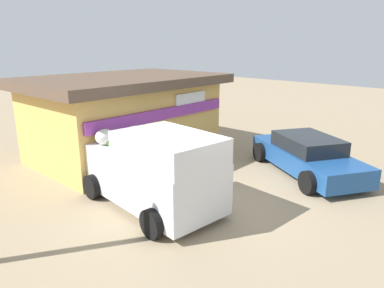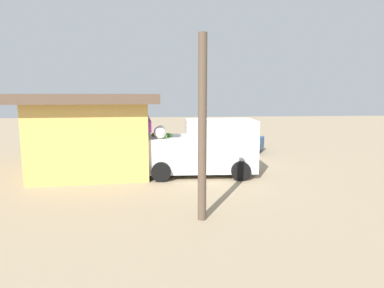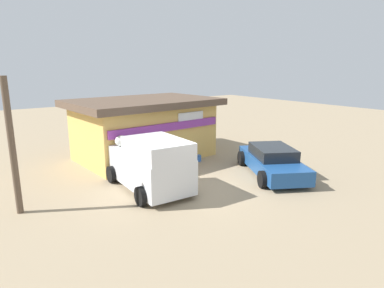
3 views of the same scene
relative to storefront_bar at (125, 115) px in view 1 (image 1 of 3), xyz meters
The scene contains 8 objects.
ground_plane 5.34m from the storefront_bar, 100.32° to the right, with size 60.00×60.00×0.00m, color #9E896B.
storefront_bar is the anchor object (origin of this frame).
delivery_van 4.58m from the storefront_bar, 115.95° to the right, with size 2.29×4.41×2.89m.
parked_sedan 6.49m from the storefront_bar, 61.83° to the right, with size 3.60×4.64×1.23m.
vendor_standing 2.14m from the storefront_bar, 105.65° to the right, with size 0.54×0.43×1.64m.
customer_bending 3.11m from the storefront_bar, 133.08° to the right, with size 0.66×0.71×1.38m.
unloaded_banana_pile 2.66m from the storefront_bar, 144.65° to the right, with size 0.69×0.70×0.38m.
paint_bucket 3.10m from the storefront_bar, 52.05° to the right, with size 0.32×0.32×0.30m, color blue.
Camera 1 is at (-6.24, -5.62, 4.02)m, focal length 32.81 mm.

